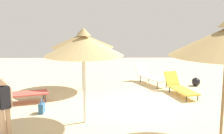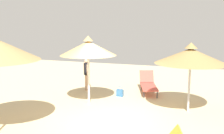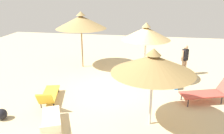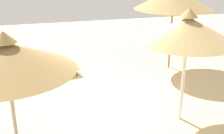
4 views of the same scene
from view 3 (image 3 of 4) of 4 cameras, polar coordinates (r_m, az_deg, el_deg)
The scene contains 10 objects.
ground at distance 10.66m, azimuth 1.21°, elevation -5.41°, with size 24.00×24.00×0.10m, color beige.
parasol_umbrella_back at distance 11.05m, azimuth 8.23°, elevation 8.08°, with size 2.28×2.28×2.80m.
parasol_umbrella_center at distance 12.97m, azimuth -7.51°, elevation 10.77°, with size 2.75×2.75×3.09m.
parasol_umbrella_front at distance 7.29m, azimuth 9.90°, elevation 0.78°, with size 2.61×2.61×2.59m.
lounge_chair_near_left at distance 9.59m, azimuth -15.05°, elevation -6.59°, with size 2.10×1.06×0.79m.
lounge_chair_edge at distance 10.02m, azimuth 22.31°, elevation -5.60°, with size 1.30×2.12×0.94m.
lounge_chair_far_left at distance 7.69m, azimuth -14.51°, elevation -12.73°, with size 2.11×1.36×0.85m.
person_standing_near_right at distance 12.50m, azimuth 17.23°, elevation 2.03°, with size 0.33×0.36×1.58m.
handbag at distance 10.88m, azimuth 15.29°, elevation -4.28°, with size 0.32×0.18×0.48m.
beach_ball at distance 9.06m, azimuth -25.18°, elevation -10.31°, with size 0.38×0.38×0.38m, color black.
Camera 3 is at (9.60, 1.44, 4.34)m, focal length 37.76 mm.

